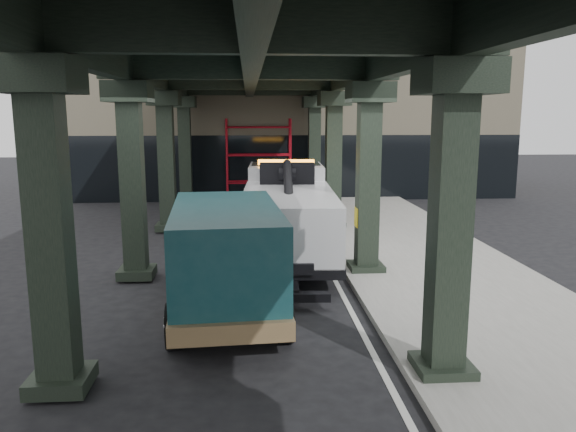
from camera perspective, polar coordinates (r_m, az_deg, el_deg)
name	(u,v)px	position (r m, az deg, el deg)	size (l,w,h in m)	color
ground	(271,301)	(12.98, -1.71, -8.64)	(90.00, 90.00, 0.00)	black
sidewalk	(435,270)	(15.67, 14.73, -5.35)	(5.00, 40.00, 0.15)	gray
lane_stripe	(332,275)	(15.03, 4.50, -5.97)	(0.12, 38.00, 0.01)	silver
viaduct	(251,63)	(14.32, -3.83, 15.29)	(7.40, 32.00, 6.40)	black
building	(292,118)	(32.36, 0.38, 9.95)	(22.00, 10.00, 8.00)	#C6B793
scaffolding	(259,159)	(26.99, -3.00, 5.84)	(3.08, 0.88, 4.00)	#AD0D1B
tow_truck	(287,209)	(16.97, -0.08, 0.77)	(2.93, 8.85, 2.87)	black
towed_van	(226,254)	(12.07, -6.32, -3.89)	(2.67, 5.95, 2.36)	#123D42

